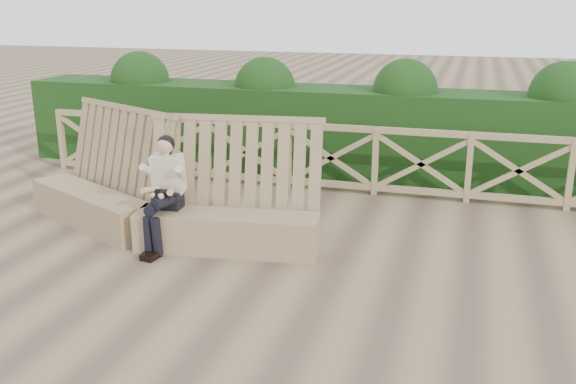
# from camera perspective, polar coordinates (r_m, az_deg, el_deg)

# --- Properties ---
(ground) EXTENTS (60.00, 60.00, 0.00)m
(ground) POSITION_cam_1_polar(r_m,az_deg,el_deg) (7.31, -2.36, -7.52)
(ground) COLOR brown
(ground) RESTS_ON ground
(bench) EXTENTS (4.42, 1.71, 1.62)m
(bench) POSITION_cam_1_polar(r_m,az_deg,el_deg) (8.57, -11.42, -1.20)
(bench) COLOR olive
(bench) RESTS_ON ground
(woman) EXTENTS (0.40, 0.83, 1.41)m
(woman) POSITION_cam_1_polar(r_m,az_deg,el_deg) (8.05, -10.95, 0.37)
(woman) COLOR black
(woman) RESTS_ON ground
(guardrail) EXTENTS (10.10, 0.09, 1.10)m
(guardrail) POSITION_cam_1_polar(r_m,az_deg,el_deg) (10.33, 3.81, 3.05)
(guardrail) COLOR #978257
(guardrail) RESTS_ON ground
(hedge) EXTENTS (12.00, 1.20, 1.50)m
(hedge) POSITION_cam_1_polar(r_m,az_deg,el_deg) (11.43, 5.15, 5.39)
(hedge) COLOR black
(hedge) RESTS_ON ground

